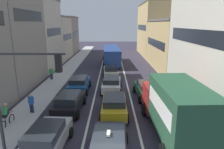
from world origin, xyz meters
name	(u,v)px	position (x,y,z in m)	size (l,w,h in m)	color
sidewalk_left	(66,71)	(-6.70, 20.00, 0.07)	(2.60, 64.00, 0.14)	#B9B9B9
lane_stripe_left	(100,72)	(-1.70, 20.00, 0.01)	(0.16, 60.00, 0.01)	silver
lane_stripe_right	(124,72)	(1.70, 20.00, 0.01)	(0.16, 60.00, 0.01)	silver
building_row_left	(23,32)	(-12.00, 19.43, 5.71)	(7.20, 43.90, 14.01)	gray
building_row_right	(178,35)	(9.90, 22.10, 5.04)	(7.20, 43.90, 11.06)	tan
traffic_light_pole	(21,86)	(-4.45, 0.91, 3.82)	(3.58, 0.38, 5.50)	#2D2D33
removalist_box_truck	(174,106)	(3.70, 2.75, 1.97)	(2.90, 7.77, 3.58)	#A51E1E
taxi_centre_lane_front	(108,146)	(-0.20, 0.52, 0.80)	(2.19, 4.36, 1.66)	black
sedan_left_lane_front	(46,139)	(-3.55, 1.17, 0.80)	(2.22, 4.38, 1.49)	gray
sedan_centre_lane_second	(114,105)	(0.13, 5.87, 0.80)	(2.10, 4.32, 1.49)	#B29319
wagon_left_lane_second	(69,102)	(-3.39, 6.43, 0.80)	(2.22, 4.38, 1.49)	black
hatchback_centre_lane_third	(111,84)	(-0.07, 11.40, 0.80)	(2.21, 4.37, 1.49)	silver
sedan_left_lane_third	(79,84)	(-3.40, 11.37, 0.80)	(2.10, 4.32, 1.49)	#194C8C
coupe_centre_lane_fourth	(111,71)	(-0.19, 16.94, 0.80)	(2.22, 4.38, 1.49)	beige
sedan_right_lane_behind_truck	(147,89)	(3.24, 9.51, 0.80)	(2.29, 4.41, 1.49)	#19592D
bus_mid_queue_primary	(111,54)	(-0.16, 25.32, 1.76)	(3.16, 10.60, 2.90)	navy
cyclist_on_sidewalk	(6,116)	(-7.05, 3.85, 0.85)	(0.50, 1.73, 1.72)	black
pedestrian_mid_sidewalk	(31,103)	(-6.18, 5.90, 0.95)	(0.51, 0.34, 1.66)	#262D47
pedestrian_far_sidewalk	(51,73)	(-7.41, 15.39, 0.95)	(0.44, 0.38, 1.66)	#262D47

